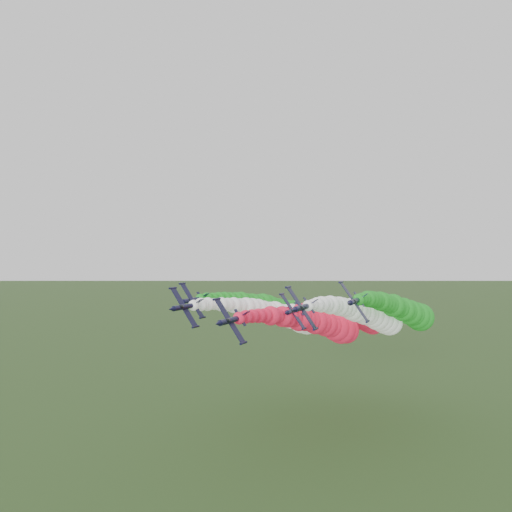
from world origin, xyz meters
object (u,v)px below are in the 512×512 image
at_px(jet_inner_right, 370,315).
at_px(jet_outer_right, 405,311).
at_px(jet_lead, 322,325).
at_px(jet_trail, 354,317).
at_px(jet_inner_left, 285,315).
at_px(jet_outer_left, 278,308).

bearing_deg(jet_inner_right, jet_outer_right, 52.08).
relative_size(jet_lead, jet_trail, 1.00).
bearing_deg(jet_lead, jet_inner_left, 148.58).
bearing_deg(jet_inner_right, jet_lead, -142.32).
height_order(jet_inner_left, jet_inner_right, jet_inner_right).
height_order(jet_inner_left, jet_outer_left, jet_outer_left).
bearing_deg(jet_trail, jet_inner_right, -66.06).
relative_size(jet_outer_left, jet_outer_right, 0.99).
bearing_deg(jet_inner_right, jet_trail, 113.94).
height_order(jet_inner_left, jet_outer_right, jet_outer_right).
relative_size(jet_inner_left, jet_inner_right, 1.00).
xyz_separation_m(jet_outer_left, jet_trail, (21.32, 8.27, -2.42)).
distance_m(jet_inner_left, jet_outer_right, 32.68).
bearing_deg(jet_lead, jet_trail, 84.09).
bearing_deg(jet_outer_right, jet_trail, 153.14).
relative_size(jet_outer_right, jet_trail, 1.00).
bearing_deg(jet_trail, jet_outer_right, -26.86).
height_order(jet_outer_left, jet_outer_right, jet_outer_right).
xyz_separation_m(jet_outer_right, jet_trail, (-15.49, 7.85, -3.19)).
relative_size(jet_lead, jet_inner_left, 0.99).
relative_size(jet_inner_left, jet_outer_left, 1.01).
distance_m(jet_inner_right, jet_trail, 19.51).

